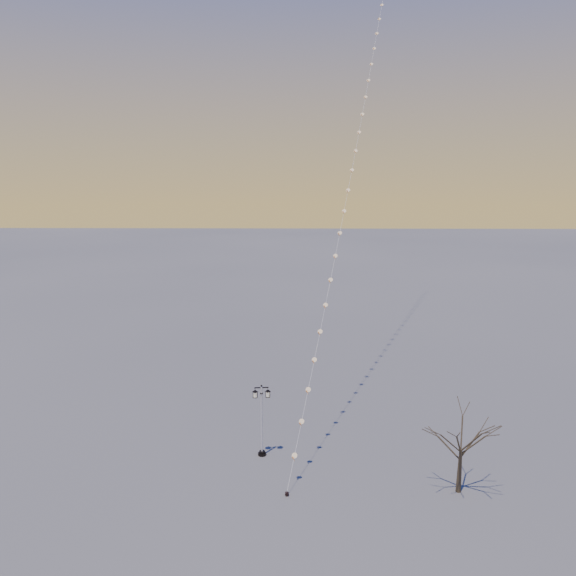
{
  "coord_description": "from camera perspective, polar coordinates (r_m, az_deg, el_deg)",
  "views": [
    {
      "loc": [
        0.22,
        -28.08,
        16.68
      ],
      "look_at": [
        -0.36,
        6.16,
        9.78
      ],
      "focal_mm": 35.23,
      "sensor_mm": 36.0,
      "label": 1
    }
  ],
  "objects": [
    {
      "name": "bare_tree",
      "position": [
        32.0,
        17.12,
        -14.28
      ],
      "size": [
        2.68,
        2.68,
        4.45
      ],
      "rotation": [
        0.0,
        0.0,
        -0.29
      ],
      "color": "#382E1E",
      "rests_on": "ground"
    },
    {
      "name": "street_lamp",
      "position": [
        34.59,
        -2.67,
        -12.85
      ],
      "size": [
        1.14,
        0.5,
        4.49
      ],
      "rotation": [
        0.0,
        0.0,
        0.11
      ],
      "color": "black",
      "rests_on": "ground"
    },
    {
      "name": "kite_train",
      "position": [
        48.97,
        7.4,
        17.9
      ],
      "size": [
        12.0,
        43.12,
        44.82
      ],
      "rotation": [
        0.0,
        0.0,
        0.22
      ],
      "color": "black",
      "rests_on": "ground"
    },
    {
      "name": "ground",
      "position": [
        32.65,
        0.47,
        -19.32
      ],
      "size": [
        300.0,
        300.0,
        0.0
      ],
      "primitive_type": "plane",
      "color": "#565858",
      "rests_on": "ground"
    }
  ]
}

